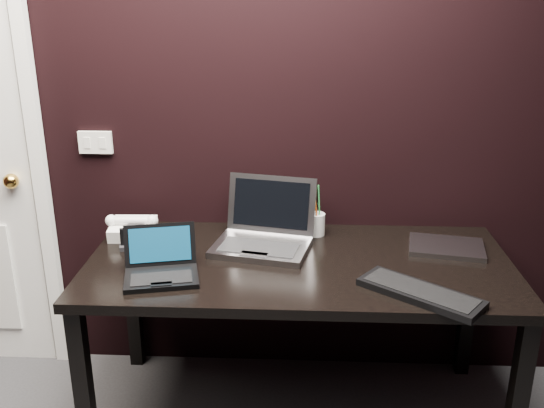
{
  "coord_description": "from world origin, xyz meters",
  "views": [
    {
      "loc": [
        0.3,
        -0.81,
        1.77
      ],
      "look_at": [
        0.19,
        1.35,
        1.0
      ],
      "focal_mm": 40.0,
      "sensor_mm": 36.0,
      "label": 1
    }
  ],
  "objects_px": {
    "ext_keyboard": "(420,293)",
    "desk_phone": "(133,228)",
    "pen_cup": "(316,223)",
    "desk": "(299,278)",
    "mobile_phone": "(126,241)",
    "silver_laptop": "(264,235)",
    "netbook": "(161,268)",
    "closed_laptop": "(446,247)"
  },
  "relations": [
    {
      "from": "desk",
      "to": "pen_cup",
      "type": "distance_m",
      "value": 0.31
    },
    {
      "from": "ext_keyboard",
      "to": "closed_laptop",
      "type": "xyz_separation_m",
      "value": [
        0.18,
        0.42,
        -0.0
      ]
    },
    {
      "from": "closed_laptop",
      "to": "desk_phone",
      "type": "bearing_deg",
      "value": 176.92
    },
    {
      "from": "desk",
      "to": "ext_keyboard",
      "type": "relative_size",
      "value": 3.85
    },
    {
      "from": "desk",
      "to": "netbook",
      "type": "xyz_separation_m",
      "value": [
        -0.52,
        -0.17,
        0.11
      ]
    },
    {
      "from": "desk",
      "to": "ext_keyboard",
      "type": "distance_m",
      "value": 0.52
    },
    {
      "from": "ext_keyboard",
      "to": "closed_laptop",
      "type": "bearing_deg",
      "value": 66.26
    },
    {
      "from": "ext_keyboard",
      "to": "desk_phone",
      "type": "bearing_deg",
      "value": 157.08
    },
    {
      "from": "silver_laptop",
      "to": "closed_laptop",
      "type": "relative_size",
      "value": 1.33
    },
    {
      "from": "netbook",
      "to": "mobile_phone",
      "type": "distance_m",
      "value": 0.32
    },
    {
      "from": "silver_laptop",
      "to": "ext_keyboard",
      "type": "height_order",
      "value": "silver_laptop"
    },
    {
      "from": "silver_laptop",
      "to": "desk",
      "type": "bearing_deg",
      "value": -42.68
    },
    {
      "from": "netbook",
      "to": "silver_laptop",
      "type": "height_order",
      "value": "silver_laptop"
    },
    {
      "from": "silver_laptop",
      "to": "desk_phone",
      "type": "relative_size",
      "value": 1.94
    },
    {
      "from": "mobile_phone",
      "to": "desk",
      "type": "bearing_deg",
      "value": -6.32
    },
    {
      "from": "mobile_phone",
      "to": "pen_cup",
      "type": "bearing_deg",
      "value": 13.81
    },
    {
      "from": "silver_laptop",
      "to": "desk_phone",
      "type": "distance_m",
      "value": 0.58
    },
    {
      "from": "desk",
      "to": "netbook",
      "type": "relative_size",
      "value": 5.34
    },
    {
      "from": "silver_laptop",
      "to": "pen_cup",
      "type": "height_order",
      "value": "silver_laptop"
    },
    {
      "from": "desk",
      "to": "pen_cup",
      "type": "height_order",
      "value": "pen_cup"
    },
    {
      "from": "silver_laptop",
      "to": "closed_laptop",
      "type": "bearing_deg",
      "value": 0.13
    },
    {
      "from": "ext_keyboard",
      "to": "closed_laptop",
      "type": "distance_m",
      "value": 0.46
    },
    {
      "from": "desk",
      "to": "pen_cup",
      "type": "xyz_separation_m",
      "value": [
        0.07,
        0.28,
        0.13
      ]
    },
    {
      "from": "desk",
      "to": "mobile_phone",
      "type": "relative_size",
      "value": 18.98
    },
    {
      "from": "ext_keyboard",
      "to": "mobile_phone",
      "type": "height_order",
      "value": "mobile_phone"
    },
    {
      "from": "silver_laptop",
      "to": "pen_cup",
      "type": "xyz_separation_m",
      "value": [
        0.22,
        0.14,
        0.0
      ]
    },
    {
      "from": "ext_keyboard",
      "to": "closed_laptop",
      "type": "height_order",
      "value": "ext_keyboard"
    },
    {
      "from": "pen_cup",
      "to": "mobile_phone",
      "type": "bearing_deg",
      "value": -166.19
    },
    {
      "from": "mobile_phone",
      "to": "pen_cup",
      "type": "distance_m",
      "value": 0.82
    },
    {
      "from": "desk",
      "to": "ext_keyboard",
      "type": "xyz_separation_m",
      "value": [
        0.43,
        -0.28,
        0.09
      ]
    },
    {
      "from": "netbook",
      "to": "desk_phone",
      "type": "relative_size",
      "value": 1.37
    },
    {
      "from": "netbook",
      "to": "desk_phone",
      "type": "height_order",
      "value": "netbook"
    },
    {
      "from": "silver_laptop",
      "to": "pen_cup",
      "type": "bearing_deg",
      "value": 31.91
    },
    {
      "from": "desk_phone",
      "to": "mobile_phone",
      "type": "xyz_separation_m",
      "value": [
        0.0,
        -0.13,
        -0.01
      ]
    },
    {
      "from": "pen_cup",
      "to": "netbook",
      "type": "bearing_deg",
      "value": -143.16
    },
    {
      "from": "pen_cup",
      "to": "desk",
      "type": "bearing_deg",
      "value": -104.66
    },
    {
      "from": "netbook",
      "to": "pen_cup",
      "type": "height_order",
      "value": "pen_cup"
    },
    {
      "from": "netbook",
      "to": "silver_laptop",
      "type": "bearing_deg",
      "value": 39.52
    },
    {
      "from": "desk",
      "to": "ext_keyboard",
      "type": "height_order",
      "value": "ext_keyboard"
    },
    {
      "from": "silver_laptop",
      "to": "mobile_phone",
      "type": "relative_size",
      "value": 5.03
    },
    {
      "from": "closed_laptop",
      "to": "pen_cup",
      "type": "xyz_separation_m",
      "value": [
        -0.54,
        0.14,
        0.04
      ]
    },
    {
      "from": "silver_laptop",
      "to": "desk_phone",
      "type": "height_order",
      "value": "silver_laptop"
    }
  ]
}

